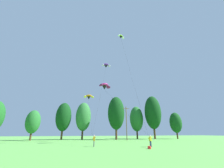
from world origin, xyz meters
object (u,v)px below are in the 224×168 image
Objects in this scene: utility_pole at (126,122)px; parafoil_kite_low_magenta at (105,86)px; kite_flyer_mid at (150,140)px; parafoil_kite_far_purple at (106,66)px; picnic_cooler at (149,147)px; parafoil_kite_mid_lime_white at (121,37)px; kite_flyer_near at (94,140)px; parafoil_kite_high_orange at (89,97)px.

utility_pole is 16.77m from parafoil_kite_low_magenta.
parafoil_kite_far_purple is (-2.65, 16.69, 19.87)m from kite_flyer_mid.
picnic_cooler is at bearing -106.55° from utility_pole.
kite_flyer_mid is (-5.46, -21.71, -4.27)m from utility_pole.
parafoil_kite_mid_lime_white is 1.22× the size of parafoil_kite_far_purple.
utility_pole is at bearing 24.89° from picnic_cooler.
kite_flyer_mid is 26.08m from parafoil_kite_far_purple.
kite_flyer_near is 26.09m from parafoil_kite_mid_lime_white.
parafoil_kite_low_magenta is (-4.63, 10.38, 11.39)m from kite_flyer_mid.
kite_flyer_mid is 0.08× the size of parafoil_kite_far_purple.
kite_flyer_mid is 20.56m from parafoil_kite_high_orange.
utility_pole is 19.24× the size of picnic_cooler.
parafoil_kite_low_magenta is 22.37× the size of picnic_cooler.
parafoil_kite_low_magenta is (-1.98, -6.31, -8.48)m from parafoil_kite_far_purple.
utility_pole is 25.61m from picnic_cooler.
kite_flyer_near is at bearing -93.53° from parafoil_kite_high_orange.
utility_pole reaches higher than picnic_cooler.
parafoil_kite_high_orange is at bearing 128.60° from parafoil_kite_mid_lime_white.
utility_pole is at bearing 53.92° from kite_flyer_near.
parafoil_kite_low_magenta is at bearing 152.54° from parafoil_kite_mid_lime_white.
parafoil_kite_high_orange is (0.82, 13.33, 10.04)m from kite_flyer_near.
parafoil_kite_high_orange is at bearing 86.47° from kite_flyer_near.
parafoil_kite_mid_lime_white reaches higher than parafoil_kite_high_orange.
parafoil_kite_mid_lime_white is at bearing 96.72° from kite_flyer_mid.
parafoil_kite_low_magenta reaches higher than picnic_cooler.
picnic_cooler is (-1.69, -2.35, -0.83)m from kite_flyer_mid.
parafoil_kite_far_purple is at bearing 3.62° from parafoil_kite_high_orange.
kite_flyer_near is 0.07× the size of parafoil_kite_mid_lime_white.
parafoil_kite_mid_lime_white is at bearing 37.82° from picnic_cooler.
parafoil_kite_high_orange is at bearing 58.15° from picnic_cooler.
parafoil_kite_mid_lime_white reaches higher than kite_flyer_near.
kite_flyer_mid is 0.12× the size of parafoil_kite_high_orange.
kite_flyer_mid reaches higher than picnic_cooler.
parafoil_kite_high_orange is 1.19× the size of parafoil_kite_low_magenta.
parafoil_kite_mid_lime_white is (-1.00, 8.49, 24.51)m from kite_flyer_mid.
utility_pole is 5.92× the size of kite_flyer_mid.
picnic_cooler is at bearing -73.30° from parafoil_kite_high_orange.
parafoil_kite_far_purple is at bearing 68.11° from kite_flyer_near.
kite_flyer_near is 13.99m from parafoil_kite_low_magenta.
parafoil_kite_mid_lime_white is 47.02× the size of picnic_cooler.
parafoil_kite_far_purple reaches higher than parafoil_kite_low_magenta.
utility_pole is 0.86× the size of parafoil_kite_low_magenta.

